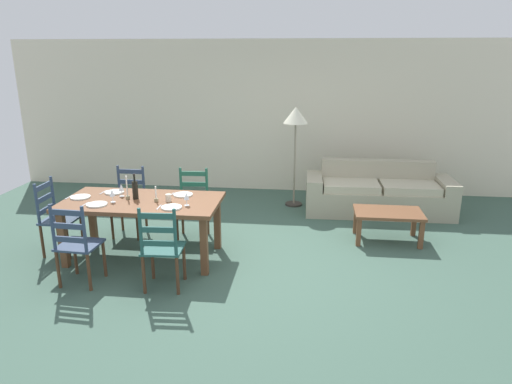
# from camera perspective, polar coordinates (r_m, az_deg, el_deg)

# --- Properties ---
(ground_plane) EXTENTS (9.60, 9.60, 0.02)m
(ground_plane) POSITION_cam_1_polar(r_m,az_deg,el_deg) (5.74, -1.24, -8.80)
(ground_plane) COLOR #3B584A
(wall_far) EXTENTS (9.60, 0.16, 2.70)m
(wall_far) POSITION_cam_1_polar(r_m,az_deg,el_deg) (8.53, 1.82, 9.23)
(wall_far) COLOR beige
(wall_far) RESTS_ON ground_plane
(dining_table) EXTENTS (1.90, 0.96, 0.75)m
(dining_table) POSITION_cam_1_polar(r_m,az_deg,el_deg) (5.82, -13.82, -1.79)
(dining_table) COLOR brown
(dining_table) RESTS_ON ground_plane
(dining_chair_near_left) EXTENTS (0.44, 0.42, 0.96)m
(dining_chair_near_left) POSITION_cam_1_polar(r_m,az_deg,el_deg) (5.41, -21.16, -6.00)
(dining_chair_near_left) COLOR #2E3E5A
(dining_chair_near_left) RESTS_ON ground_plane
(dining_chair_near_right) EXTENTS (0.44, 0.42, 0.96)m
(dining_chair_near_right) POSITION_cam_1_polar(r_m,az_deg,el_deg) (5.06, -11.48, -6.75)
(dining_chair_near_right) COLOR #22504B
(dining_chair_near_right) RESTS_ON ground_plane
(dining_chair_far_left) EXTENTS (0.42, 0.40, 0.96)m
(dining_chair_far_left) POSITION_cam_1_polar(r_m,az_deg,el_deg) (6.70, -15.28, -1.14)
(dining_chair_far_left) COLOR #2F4059
(dining_chair_far_left) RESTS_ON ground_plane
(dining_chair_far_right) EXTENTS (0.44, 0.42, 0.96)m
(dining_chair_far_right) POSITION_cam_1_polar(r_m,az_deg,el_deg) (6.40, -7.75, -1.51)
(dining_chair_far_right) COLOR #215D46
(dining_chair_far_right) RESTS_ON ground_plane
(dining_chair_head_west) EXTENTS (0.40, 0.42, 0.96)m
(dining_chair_head_west) POSITION_cam_1_polar(r_m,az_deg,el_deg) (6.37, -23.32, -2.86)
(dining_chair_head_west) COLOR #2F425D
(dining_chair_head_west) RESTS_ON ground_plane
(dinner_plate_near_left) EXTENTS (0.24, 0.24, 0.02)m
(dinner_plate_near_left) POSITION_cam_1_polar(r_m,az_deg,el_deg) (5.75, -18.95, -1.46)
(dinner_plate_near_left) COLOR white
(dinner_plate_near_left) RESTS_ON dining_table
(fork_near_left) EXTENTS (0.02, 0.17, 0.01)m
(fork_near_left) POSITION_cam_1_polar(r_m,az_deg,el_deg) (5.82, -20.28, -1.45)
(fork_near_left) COLOR silver
(fork_near_left) RESTS_ON dining_table
(dinner_plate_near_right) EXTENTS (0.24, 0.24, 0.02)m
(dinner_plate_near_right) POSITION_cam_1_polar(r_m,az_deg,el_deg) (5.43, -10.34, -1.87)
(dinner_plate_near_right) COLOR white
(dinner_plate_near_right) RESTS_ON dining_table
(fork_near_right) EXTENTS (0.02, 0.17, 0.01)m
(fork_near_right) POSITION_cam_1_polar(r_m,az_deg,el_deg) (5.47, -11.84, -1.86)
(fork_near_right) COLOR silver
(fork_near_right) RESTS_ON dining_table
(dinner_plate_far_left) EXTENTS (0.24, 0.24, 0.02)m
(dinner_plate_far_left) POSITION_cam_1_polar(r_m,az_deg,el_deg) (6.18, -17.00, -0.03)
(dinner_plate_far_left) COLOR white
(dinner_plate_far_left) RESTS_ON dining_table
(fork_far_left) EXTENTS (0.03, 0.17, 0.01)m
(fork_far_left) POSITION_cam_1_polar(r_m,az_deg,el_deg) (6.25, -18.26, -0.03)
(fork_far_left) COLOR silver
(fork_far_left) RESTS_ON dining_table
(dinner_plate_far_right) EXTENTS (0.24, 0.24, 0.02)m
(dinner_plate_far_right) POSITION_cam_1_polar(r_m,az_deg,el_deg) (5.88, -8.94, -0.33)
(dinner_plate_far_right) COLOR white
(dinner_plate_far_right) RESTS_ON dining_table
(fork_far_right) EXTENTS (0.03, 0.17, 0.01)m
(fork_far_right) POSITION_cam_1_polar(r_m,az_deg,el_deg) (5.93, -10.34, -0.33)
(fork_far_right) COLOR silver
(fork_far_right) RESTS_ON dining_table
(dinner_plate_head_west) EXTENTS (0.24, 0.24, 0.02)m
(dinner_plate_head_west) POSITION_cam_1_polar(r_m,az_deg,el_deg) (6.11, -20.76, -0.59)
(dinner_plate_head_west) COLOR white
(dinner_plate_head_west) RESTS_ON dining_table
(fork_head_west) EXTENTS (0.02, 0.17, 0.01)m
(fork_head_west) POSITION_cam_1_polar(r_m,az_deg,el_deg) (6.18, -21.99, -0.59)
(fork_head_west) COLOR silver
(fork_head_west) RESTS_ON dining_table
(wine_bottle) EXTENTS (0.07, 0.07, 0.32)m
(wine_bottle) POSITION_cam_1_polar(r_m,az_deg,el_deg) (5.83, -14.62, 0.29)
(wine_bottle) COLOR black
(wine_bottle) RESTS_ON dining_table
(wine_glass_near_left) EXTENTS (0.06, 0.06, 0.16)m
(wine_glass_near_left) POSITION_cam_1_polar(r_m,az_deg,el_deg) (5.78, -17.25, -0.16)
(wine_glass_near_left) COLOR white
(wine_glass_near_left) RESTS_ON dining_table
(wine_glass_near_right) EXTENTS (0.06, 0.06, 0.16)m
(wine_glass_near_right) POSITION_cam_1_polar(r_m,az_deg,el_deg) (5.45, -8.54, -0.56)
(wine_glass_near_right) COLOR white
(wine_glass_near_right) RESTS_ON dining_table
(wine_glass_far_left) EXTENTS (0.06, 0.06, 0.16)m
(wine_glass_far_left) POSITION_cam_1_polar(r_m,az_deg,el_deg) (5.98, -16.22, 0.50)
(wine_glass_far_left) COLOR white
(wine_glass_far_left) RESTS_ON dining_table
(coffee_cup_primary) EXTENTS (0.07, 0.07, 0.09)m
(coffee_cup_primary) POSITION_cam_1_polar(r_m,az_deg,el_deg) (5.67, -10.71, -0.71)
(coffee_cup_primary) COLOR beige
(coffee_cup_primary) RESTS_ON dining_table
(candle_tall) EXTENTS (0.05, 0.05, 0.29)m
(candle_tall) POSITION_cam_1_polar(r_m,az_deg,el_deg) (5.86, -15.52, -0.04)
(candle_tall) COLOR #998C66
(candle_tall) RESTS_ON dining_table
(candle_short) EXTENTS (0.05, 0.05, 0.19)m
(candle_short) POSITION_cam_1_polar(r_m,az_deg,el_deg) (5.68, -12.17, -0.68)
(candle_short) COLOR #998C66
(candle_short) RESTS_ON dining_table
(couch) EXTENTS (2.29, 0.84, 0.80)m
(couch) POSITION_cam_1_polar(r_m,az_deg,el_deg) (7.68, 14.74, -0.27)
(couch) COLOR #A6A086
(couch) RESTS_ON ground_plane
(coffee_table) EXTENTS (0.90, 0.56, 0.42)m
(coffee_table) POSITION_cam_1_polar(r_m,az_deg,el_deg) (6.51, 15.92, -2.84)
(coffee_table) COLOR brown
(coffee_table) RESTS_ON ground_plane
(standing_lamp) EXTENTS (0.40, 0.40, 1.64)m
(standing_lamp) POSITION_cam_1_polar(r_m,az_deg,el_deg) (7.54, 4.89, 8.65)
(standing_lamp) COLOR #332D28
(standing_lamp) RESTS_ON ground_plane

